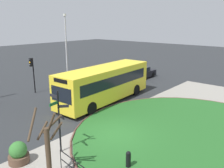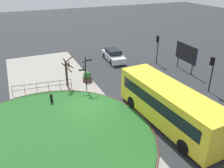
{
  "view_description": "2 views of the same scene",
  "coord_description": "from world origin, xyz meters",
  "px_view_note": "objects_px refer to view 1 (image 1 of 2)",
  "views": [
    {
      "loc": [
        -9.96,
        -8.37,
        6.68
      ],
      "look_at": [
        2.01,
        1.91,
        2.51
      ],
      "focal_mm": 37.61,
      "sensor_mm": 36.0,
      "label": 1
    },
    {
      "loc": [
        16.27,
        -5.02,
        10.4
      ],
      "look_at": [
        0.55,
        1.97,
        2.13
      ],
      "focal_mm": 37.35,
      "sensor_mm": 36.0,
      "label": 2
    }
  ],
  "objects_px": {
    "signpost_directional": "(59,117)",
    "street_tree_bare": "(48,145)",
    "bollard_foreground": "(128,160)",
    "traffic_light_near": "(32,68)",
    "planter_near_signpost": "(18,154)",
    "bus_yellow": "(105,83)",
    "car_far_lane": "(142,73)",
    "lamppost_tall": "(66,48)"
  },
  "relations": [
    {
      "from": "bollard_foreground",
      "to": "planter_near_signpost",
      "type": "bearing_deg",
      "value": 125.68
    },
    {
      "from": "bus_yellow",
      "to": "planter_near_signpost",
      "type": "bearing_deg",
      "value": 14.65
    },
    {
      "from": "bus_yellow",
      "to": "lamppost_tall",
      "type": "bearing_deg",
      "value": -105.21
    },
    {
      "from": "signpost_directional",
      "to": "planter_near_signpost",
      "type": "relative_size",
      "value": 3.06
    },
    {
      "from": "car_far_lane",
      "to": "traffic_light_near",
      "type": "relative_size",
      "value": 1.21
    },
    {
      "from": "traffic_light_near",
      "to": "lamppost_tall",
      "type": "xyz_separation_m",
      "value": [
        4.31,
        0.17,
        1.53
      ]
    },
    {
      "from": "bollard_foreground",
      "to": "traffic_light_near",
      "type": "distance_m",
      "value": 14.86
    },
    {
      "from": "car_far_lane",
      "to": "lamppost_tall",
      "type": "relative_size",
      "value": 0.55
    },
    {
      "from": "street_tree_bare",
      "to": "car_far_lane",
      "type": "bearing_deg",
      "value": 22.27
    },
    {
      "from": "signpost_directional",
      "to": "car_far_lane",
      "type": "distance_m",
      "value": 18.16
    },
    {
      "from": "lamppost_tall",
      "to": "planter_near_signpost",
      "type": "height_order",
      "value": "lamppost_tall"
    },
    {
      "from": "planter_near_signpost",
      "to": "street_tree_bare",
      "type": "xyz_separation_m",
      "value": [
        0.3,
        -2.14,
        1.13
      ]
    },
    {
      "from": "bollard_foreground",
      "to": "signpost_directional",
      "type": "bearing_deg",
      "value": 108.1
    },
    {
      "from": "planter_near_signpost",
      "to": "lamppost_tall",
      "type": "bearing_deg",
      "value": 41.97
    },
    {
      "from": "bus_yellow",
      "to": "traffic_light_near",
      "type": "bearing_deg",
      "value": -70.68
    },
    {
      "from": "car_far_lane",
      "to": "street_tree_bare",
      "type": "distance_m",
      "value": 20.18
    },
    {
      "from": "bollard_foreground",
      "to": "bus_yellow",
      "type": "relative_size",
      "value": 0.09
    },
    {
      "from": "bus_yellow",
      "to": "lamppost_tall",
      "type": "distance_m",
      "value": 7.54
    },
    {
      "from": "signpost_directional",
      "to": "bus_yellow",
      "type": "bearing_deg",
      "value": 26.39
    },
    {
      "from": "car_far_lane",
      "to": "planter_near_signpost",
      "type": "height_order",
      "value": "car_far_lane"
    },
    {
      "from": "car_far_lane",
      "to": "traffic_light_near",
      "type": "distance_m",
      "value": 12.98
    },
    {
      "from": "bus_yellow",
      "to": "street_tree_bare",
      "type": "height_order",
      "value": "street_tree_bare"
    },
    {
      "from": "lamppost_tall",
      "to": "planter_near_signpost",
      "type": "xyz_separation_m",
      "value": [
        -11.18,
        -10.06,
        -3.56
      ]
    },
    {
      "from": "bollard_foreground",
      "to": "street_tree_bare",
      "type": "height_order",
      "value": "street_tree_bare"
    },
    {
      "from": "bollard_foreground",
      "to": "planter_near_signpost",
      "type": "relative_size",
      "value": 0.8
    },
    {
      "from": "traffic_light_near",
      "to": "lamppost_tall",
      "type": "height_order",
      "value": "lamppost_tall"
    },
    {
      "from": "car_far_lane",
      "to": "planter_near_signpost",
      "type": "xyz_separation_m",
      "value": [
        -18.94,
        -5.5,
        -0.15
      ]
    },
    {
      "from": "bollard_foreground",
      "to": "planter_near_signpost",
      "type": "xyz_separation_m",
      "value": [
        -3.11,
        4.34,
        0.04
      ]
    },
    {
      "from": "bus_yellow",
      "to": "car_far_lane",
      "type": "relative_size",
      "value": 2.38
    },
    {
      "from": "bus_yellow",
      "to": "car_far_lane",
      "type": "height_order",
      "value": "bus_yellow"
    },
    {
      "from": "signpost_directional",
      "to": "lamppost_tall",
      "type": "height_order",
      "value": "lamppost_tall"
    },
    {
      "from": "lamppost_tall",
      "to": "street_tree_bare",
      "type": "distance_m",
      "value": 16.53
    },
    {
      "from": "bus_yellow",
      "to": "planter_near_signpost",
      "type": "relative_size",
      "value": 8.89
    },
    {
      "from": "car_far_lane",
      "to": "lamppost_tall",
      "type": "height_order",
      "value": "lamppost_tall"
    },
    {
      "from": "signpost_directional",
      "to": "street_tree_bare",
      "type": "xyz_separation_m",
      "value": [
        -1.65,
        -1.39,
        -0.37
      ]
    },
    {
      "from": "signpost_directional",
      "to": "street_tree_bare",
      "type": "relative_size",
      "value": 1.08
    },
    {
      "from": "bollard_foreground",
      "to": "bus_yellow",
      "type": "height_order",
      "value": "bus_yellow"
    },
    {
      "from": "street_tree_bare",
      "to": "signpost_directional",
      "type": "bearing_deg",
      "value": 40.07
    },
    {
      "from": "signpost_directional",
      "to": "traffic_light_near",
      "type": "xyz_separation_m",
      "value": [
        4.94,
        10.65,
        0.53
      ]
    },
    {
      "from": "car_far_lane",
      "to": "traffic_light_near",
      "type": "xyz_separation_m",
      "value": [
        -12.06,
        4.4,
        1.88
      ]
    },
    {
      "from": "signpost_directional",
      "to": "street_tree_bare",
      "type": "distance_m",
      "value": 2.19
    },
    {
      "from": "car_far_lane",
      "to": "traffic_light_near",
      "type": "height_order",
      "value": "traffic_light_near"
    }
  ]
}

